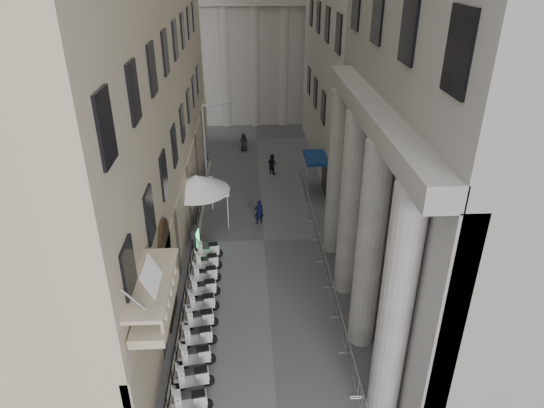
{
  "coord_description": "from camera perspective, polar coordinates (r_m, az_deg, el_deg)",
  "views": [
    {
      "loc": [
        -0.94,
        -7.46,
        16.38
      ],
      "look_at": [
        0.32,
        15.55,
        4.5
      ],
      "focal_mm": 32.0,
      "sensor_mm": 36.0,
      "label": 1
    }
  ],
  "objects": [
    {
      "name": "pedestrian_a",
      "position": [
        32.82,
        -1.54,
        -0.92
      ],
      "size": [
        0.74,
        0.6,
        1.76
      ],
      "primitive_type": "imported",
      "rotation": [
        0.0,
        0.0,
        3.46
      ],
      "color": "black",
      "rests_on": "ground"
    },
    {
      "name": "barrier_2",
      "position": [
        24.52,
        8.11,
        -14.99
      ],
      "size": [
        0.6,
        2.4,
        1.1
      ],
      "primitive_type": null,
      "color": "#B3B6BC",
      "rests_on": "ground"
    },
    {
      "name": "street_lamp",
      "position": [
        35.26,
        -7.52,
        6.88
      ],
      "size": [
        2.21,
        1.06,
        7.19
      ],
      "rotation": [
        0.0,
        0.0,
        0.4
      ],
      "color": "#989BA0",
      "rests_on": "ground"
    },
    {
      "name": "barrier_3",
      "position": [
        26.38,
        7.12,
        -11.36
      ],
      "size": [
        0.6,
        2.4,
        1.1
      ],
      "primitive_type": null,
      "color": "#B3B6BC",
      "rests_on": "ground"
    },
    {
      "name": "iron_fence",
      "position": [
        30.46,
        -9.01,
        -5.64
      ],
      "size": [
        0.3,
        28.0,
        1.4
      ],
      "primitive_type": null,
      "color": "black",
      "rests_on": "ground"
    },
    {
      "name": "barrier_8",
      "position": [
        36.85,
        3.93,
        0.81
      ],
      "size": [
        0.6,
        2.4,
        1.1
      ],
      "primitive_type": null,
      "color": "#B3B6BC",
      "rests_on": "ground"
    },
    {
      "name": "pedestrian_b",
      "position": [
        40.53,
        0.0,
        4.75
      ],
      "size": [
        1.05,
        1.04,
        1.71
      ],
      "primitive_type": "imported",
      "rotation": [
        0.0,
        0.0,
        2.39
      ],
      "color": "black",
      "rests_on": "ground"
    },
    {
      "name": "info_kiosk",
      "position": [
        29.81,
        -8.96,
        -4.31
      ],
      "size": [
        0.39,
        0.9,
        1.85
      ],
      "rotation": [
        0.0,
        0.0,
        -0.14
      ],
      "color": "black",
      "rests_on": "ground"
    },
    {
      "name": "scooter_9",
      "position": [
        27.76,
        -7.72,
        -9.18
      ],
      "size": [
        1.47,
        0.79,
        1.5
      ],
      "primitive_type": null,
      "rotation": [
        0.0,
        0.0,
        1.74
      ],
      "color": "silver",
      "rests_on": "ground"
    },
    {
      "name": "scooter_6",
      "position": [
        24.88,
        -8.29,
        -14.25
      ],
      "size": [
        1.47,
        0.79,
        1.5
      ],
      "primitive_type": null,
      "rotation": [
        0.0,
        0.0,
        1.74
      ],
      "color": "silver",
      "rests_on": "ground"
    },
    {
      "name": "scooter_8",
      "position": [
        26.78,
        -7.89,
        -10.75
      ],
      "size": [
        1.47,
        0.79,
        1.5
      ],
      "primitive_type": null,
      "rotation": [
        0.0,
        0.0,
        1.74
      ],
      "color": "silver",
      "rests_on": "ground"
    },
    {
      "name": "scooter_4",
      "position": [
        23.1,
        -8.77,
        -18.3
      ],
      "size": [
        1.47,
        0.79,
        1.5
      ],
      "primitive_type": null,
      "rotation": [
        0.0,
        0.0,
        1.74
      ],
      "color": "silver",
      "rests_on": "ground"
    },
    {
      "name": "barrier_4",
      "position": [
        28.34,
        6.28,
        -8.22
      ],
      "size": [
        0.6,
        2.4,
        1.1
      ],
      "primitive_type": null,
      "color": "#B3B6BC",
      "rests_on": "ground"
    },
    {
      "name": "barrier_7",
      "position": [
        34.65,
        4.41,
        -1.03
      ],
      "size": [
        0.6,
        2.4,
        1.1
      ],
      "primitive_type": null,
      "color": "#B3B6BC",
      "rests_on": "ground"
    },
    {
      "name": "scooter_10",
      "position": [
        28.76,
        -7.55,
        -7.72
      ],
      "size": [
        1.47,
        0.79,
        1.5
      ],
      "primitive_type": null,
      "rotation": [
        0.0,
        0.0,
        1.74
      ],
      "color": "silver",
      "rests_on": "ground"
    },
    {
      "name": "scooter_3",
      "position": [
        22.25,
        -9.04,
        -20.57
      ],
      "size": [
        1.47,
        0.79,
        1.5
      ],
      "primitive_type": null,
      "rotation": [
        0.0,
        0.0,
        1.74
      ],
      "color": "silver",
      "rests_on": "ground"
    },
    {
      "name": "barrier_1",
      "position": [
        22.77,
        9.31,
        -19.18
      ],
      "size": [
        0.6,
        2.4,
        1.1
      ],
      "primitive_type": null,
      "color": "#B3B6BC",
      "rests_on": "ground"
    },
    {
      "name": "barrier_9",
      "position": [
        39.09,
        3.51,
        2.44
      ],
      "size": [
        0.6,
        2.4,
        1.1
      ],
      "primitive_type": null,
      "color": "#B3B6BC",
      "rests_on": "ground"
    },
    {
      "name": "barrier_6",
      "position": [
        32.49,
        4.95,
        -3.12
      ],
      "size": [
        0.6,
        2.4,
        1.1
      ],
      "primitive_type": null,
      "color": "#B3B6BC",
      "rests_on": "ground"
    },
    {
      "name": "barrier_5",
      "position": [
        30.38,
        5.57,
        -5.49
      ],
      "size": [
        0.6,
        2.4,
        1.1
      ],
      "primitive_type": null,
      "color": "#B3B6BC",
      "rests_on": "ground"
    },
    {
      "name": "scooter_7",
      "position": [
        25.82,
        -8.08,
        -12.44
      ],
      "size": [
        1.47,
        0.79,
        1.5
      ],
      "primitive_type": null,
      "rotation": [
        0.0,
        0.0,
        1.74
      ],
      "color": "silver",
      "rests_on": "ground"
    },
    {
      "name": "pedestrian_c",
      "position": [
        45.54,
        -3.35,
        7.27
      ],
      "size": [
        0.95,
        0.79,
        1.68
      ],
      "primitive_type": "imported",
      "rotation": [
        0.0,
        0.0,
        3.5
      ],
      "color": "black",
      "rests_on": "ground"
    },
    {
      "name": "blue_awning",
      "position": [
        37.6,
        4.97,
        1.34
      ],
      "size": [
        1.6,
        3.0,
        3.0
      ],
      "primitive_type": null,
      "color": "navy",
      "rests_on": "ground"
    },
    {
      "name": "scooter_11",
      "position": [
        29.78,
        -7.4,
        -6.36
      ],
      "size": [
        1.47,
        0.79,
        1.5
      ],
      "primitive_type": null,
      "rotation": [
        0.0,
        0.0,
        1.74
      ],
      "color": "silver",
      "rests_on": "ground"
    },
    {
      "name": "security_tent",
      "position": [
        31.75,
        -7.65,
        2.08
      ],
      "size": [
        4.41,
        4.41,
        3.58
      ],
      "color": "silver",
      "rests_on": "ground"
    },
    {
      "name": "scooter_5",
      "position": [
        23.97,
        -8.52,
        -16.2
      ],
      "size": [
        1.47,
        0.79,
        1.5
      ],
      "primitive_type": null,
      "rotation": [
        0.0,
        0.0,
        1.74
      ],
      "color": "silver",
      "rests_on": "ground"
    }
  ]
}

